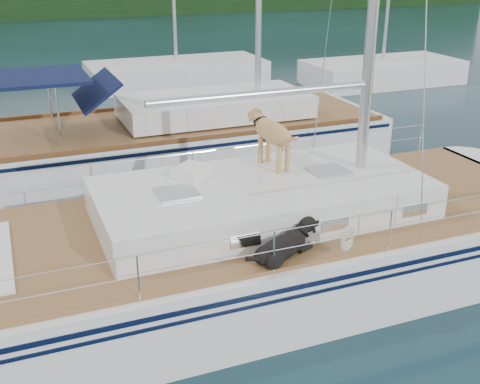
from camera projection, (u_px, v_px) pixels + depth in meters
name	position (u px, v px, depth m)	size (l,w,h in m)	color
ground	(216.00, 291.00, 9.86)	(120.00, 120.00, 0.00)	black
shore_bank	(27.00, 10.00, 49.40)	(92.00, 1.00, 1.20)	#595147
main_sailboat	(221.00, 253.00, 9.64)	(12.00, 3.81, 14.01)	white
neighbor_sailboat	(176.00, 141.00, 15.50)	(11.00, 3.50, 13.30)	white
bg_boat_center	(177.00, 73.00, 24.84)	(7.20, 3.00, 11.65)	white
bg_boat_east	(382.00, 72.00, 25.01)	(6.40, 3.00, 11.65)	white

